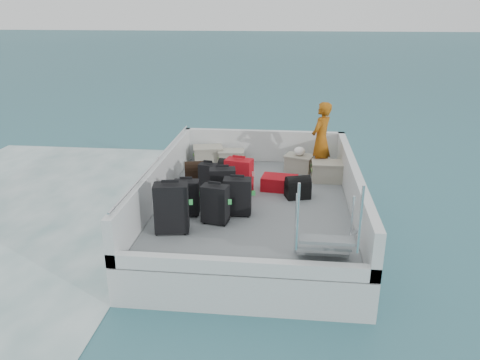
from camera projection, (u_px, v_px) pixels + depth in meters
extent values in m
plane|color=#1B515E|center=(254.00, 232.00, 8.63)|extent=(160.00, 160.00, 0.00)
plane|color=white|center=(8.00, 221.00, 9.10)|extent=(10.00, 10.00, 0.00)
cube|color=silver|center=(254.00, 218.00, 8.52)|extent=(3.60, 5.00, 0.60)
cube|color=slate|center=(254.00, 202.00, 8.42)|extent=(3.30, 4.70, 0.02)
cube|color=silver|center=(159.00, 180.00, 8.46)|extent=(0.14, 5.00, 0.70)
cube|color=silver|center=(353.00, 187.00, 8.12)|extent=(0.14, 5.00, 0.70)
cube|color=silver|center=(263.00, 146.00, 10.56)|extent=(3.60, 0.14, 0.70)
cube|color=silver|center=(240.00, 266.00, 6.11)|extent=(3.60, 0.14, 0.20)
cylinder|color=silver|center=(158.00, 159.00, 8.33)|extent=(0.04, 4.80, 0.04)
cube|color=black|center=(171.00, 209.00, 7.13)|extent=(0.56, 0.37, 0.79)
cube|color=black|center=(187.00, 198.00, 7.76)|extent=(0.43, 0.27, 0.61)
cube|color=black|center=(208.00, 176.00, 8.93)|extent=(0.37, 0.25, 0.50)
cube|color=black|center=(215.00, 204.00, 7.47)|extent=(0.46, 0.32, 0.64)
cube|color=black|center=(223.00, 187.00, 8.19)|extent=(0.49, 0.33, 0.66)
cube|color=#B80E1D|center=(239.00, 177.00, 8.67)|extent=(0.54, 0.39, 0.67)
cube|color=black|center=(237.00, 197.00, 7.78)|extent=(0.46, 0.27, 0.64)
cube|color=#B80E1D|center=(279.00, 183.00, 8.93)|extent=(0.72, 0.52, 0.26)
cube|color=#A29F8D|center=(208.00, 156.00, 10.41)|extent=(0.68, 0.53, 0.36)
cube|color=#A29F8D|center=(231.00, 158.00, 10.31)|extent=(0.54, 0.39, 0.31)
cube|color=#A29F8D|center=(299.00, 164.00, 9.92)|extent=(0.62, 0.52, 0.32)
cube|color=#A29F8D|center=(328.00, 172.00, 9.35)|extent=(0.61, 0.43, 0.37)
ellipsoid|color=yellow|center=(329.00, 167.00, 9.89)|extent=(0.28, 0.26, 0.22)
ellipsoid|color=white|center=(299.00, 153.00, 9.84)|extent=(0.24, 0.24, 0.18)
imported|color=orange|center=(321.00, 139.00, 9.50)|extent=(0.60, 0.67, 1.53)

